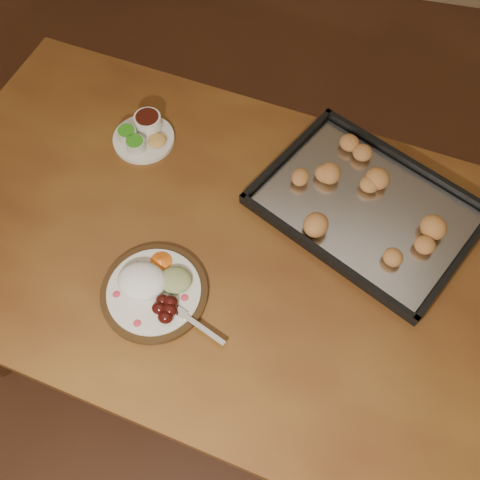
# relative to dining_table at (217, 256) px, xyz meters

# --- Properties ---
(ground) EXTENTS (4.00, 4.00, 0.00)m
(ground) POSITION_rel_dining_table_xyz_m (-0.27, 0.06, -0.65)
(ground) COLOR #522F1C
(ground) RESTS_ON ground
(dining_table) EXTENTS (1.62, 1.12, 0.75)m
(dining_table) POSITION_rel_dining_table_xyz_m (0.00, 0.00, 0.00)
(dining_table) COLOR brown
(dining_table) RESTS_ON ground
(dinner_plate) EXTENTS (0.31, 0.24, 0.06)m
(dinner_plate) POSITION_rel_dining_table_xyz_m (-0.10, -0.17, 0.11)
(dinner_plate) COLOR #321F0E
(dinner_plate) RESTS_ON dining_table
(condiment_saucer) EXTENTS (0.16, 0.16, 0.05)m
(condiment_saucer) POSITION_rel_dining_table_xyz_m (-0.26, 0.25, 0.12)
(condiment_saucer) COLOR silver
(condiment_saucer) RESTS_ON dining_table
(baking_tray) EXTENTS (0.61, 0.56, 0.05)m
(baking_tray) POSITION_rel_dining_table_xyz_m (0.34, 0.16, 0.11)
(baking_tray) COLOR black
(baking_tray) RESTS_ON dining_table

